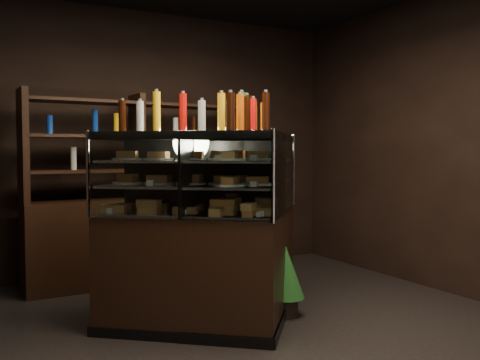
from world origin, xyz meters
TOP-DOWN VIEW (x-y plane):
  - ground at (0.00, 0.00)m, footprint 5.00×5.00m
  - room_shell at (0.00, 0.00)m, footprint 5.02×5.02m
  - display_case at (0.09, 0.41)m, footprint 2.00×1.56m
  - food_display at (0.09, 0.41)m, footprint 1.55×1.10m
  - bottles_top at (0.09, 0.41)m, footprint 1.37×0.96m
  - potted_conifer at (0.66, 0.30)m, footprint 0.32×0.32m
  - back_shelving at (-0.09, 2.05)m, footprint 2.35×0.53m

SIDE VIEW (x-z plane):
  - ground at x=0.00m, z-range 0.00..0.00m
  - potted_conifer at x=0.66m, z-range 0.05..0.73m
  - display_case at x=0.09m, z-range -0.26..1.29m
  - back_shelving at x=-0.09m, z-range -0.39..1.61m
  - food_display at x=0.09m, z-range 0.96..1.43m
  - bottles_top at x=0.09m, z-range 1.54..1.84m
  - room_shell at x=0.00m, z-range 0.44..3.45m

